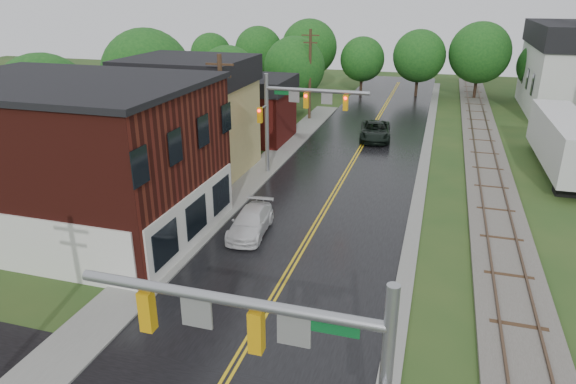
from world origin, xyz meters
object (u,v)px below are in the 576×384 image
at_px(suv_dark, 375,131).
at_px(pickup_white, 251,222).
at_px(tree_left_b, 148,76).
at_px(tree_left_c, 229,78).
at_px(tree_left_a, 46,106).
at_px(semi_trailer, 564,140).
at_px(brick_building, 73,158).
at_px(utility_pole_b, 222,124).
at_px(tree_left_e, 296,69).
at_px(traffic_signal_far, 296,107).
at_px(traffic_signal_near, 289,357).
at_px(utility_pole_c, 310,73).

height_order(suv_dark, pickup_white, suv_dark).
relative_size(tree_left_b, tree_left_c, 1.27).
bearing_deg(tree_left_a, tree_left_c, 71.57).
bearing_deg(tree_left_b, pickup_white, -45.33).
bearing_deg(semi_trailer, tree_left_c, 167.02).
bearing_deg(brick_building, utility_pole_b, 50.93).
xyz_separation_m(tree_left_e, semi_trailer, (23.81, -12.64, -2.41)).
bearing_deg(traffic_signal_far, pickup_white, -88.45).
relative_size(traffic_signal_far, utility_pole_b, 0.82).
xyz_separation_m(traffic_signal_far, pickup_white, (0.27, -9.92, -4.31)).
xyz_separation_m(traffic_signal_far, tree_left_e, (-5.38, 18.90, -0.16)).
distance_m(traffic_signal_near, tree_left_c, 41.67).
distance_m(traffic_signal_near, tree_left_e, 45.59).
bearing_deg(utility_pole_c, traffic_signal_near, -76.26).
bearing_deg(suv_dark, traffic_signal_far, -117.35).
height_order(utility_pole_c, tree_left_e, utility_pole_c).
xyz_separation_m(tree_left_a, pickup_white, (16.65, -4.82, -4.45)).
distance_m(tree_left_b, tree_left_e, 16.67).
xyz_separation_m(tree_left_e, suv_dark, (9.65, -7.75, -4.03)).
distance_m(tree_left_a, pickup_white, 17.89).
relative_size(brick_building, semi_trailer, 1.09).
distance_m(traffic_signal_near, suv_dark, 36.49).
xyz_separation_m(utility_pole_b, suv_dark, (7.60, 16.15, -3.93)).
bearing_deg(pickup_white, tree_left_b, 129.91).
distance_m(tree_left_c, tree_left_e, 7.82).
relative_size(traffic_signal_far, tree_left_a, 0.85).
bearing_deg(tree_left_e, suv_dark, -38.78).
height_order(utility_pole_b, tree_left_c, utility_pole_b).
bearing_deg(suv_dark, semi_trailer, -25.45).
xyz_separation_m(traffic_signal_near, semi_trailer, (11.49, 31.26, -2.56)).
height_order(traffic_signal_near, suv_dark, traffic_signal_near).
bearing_deg(traffic_signal_near, tree_left_a, 139.53).
xyz_separation_m(traffic_signal_near, tree_left_a, (-23.32, 19.90, 0.15)).
bearing_deg(tree_left_e, tree_left_b, -122.74).
xyz_separation_m(tree_left_b, tree_left_e, (9.00, 14.00, -0.90)).
bearing_deg(brick_building, traffic_signal_near, -39.17).
xyz_separation_m(tree_left_c, pickup_white, (10.65, -22.82, -3.85)).
relative_size(brick_building, traffic_signal_far, 1.95).
distance_m(brick_building, tree_left_e, 31.12).
relative_size(traffic_signal_far, semi_trailer, 0.56).
distance_m(utility_pole_b, semi_trailer, 24.61).
height_order(utility_pole_b, tree_left_a, utility_pole_b).
bearing_deg(tree_left_a, traffic_signal_far, 17.30).
bearing_deg(utility_pole_c, utility_pole_b, -90.00).
distance_m(brick_building, utility_pole_c, 29.56).
distance_m(tree_left_a, tree_left_b, 10.22).
distance_m(traffic_signal_far, suv_dark, 12.65).
relative_size(utility_pole_c, suv_dark, 1.59).
bearing_deg(semi_trailer, suv_dark, 160.95).
relative_size(tree_left_b, suv_dark, 1.71).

